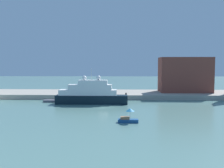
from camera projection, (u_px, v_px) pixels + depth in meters
The scene contains 9 objects.
ground at pixel (104, 108), 73.97m from camera, with size 400.00×400.00×0.00m, color slate.
quay_dock at pixel (108, 94), 100.28m from camera, with size 110.00×20.92×1.69m, color gray.
large_yacht at pixel (91, 94), 80.72m from camera, with size 22.89×3.81×11.38m.
small_motorboat at pixel (128, 117), 54.73m from camera, with size 4.40×1.92×3.14m.
work_barge at pixel (53, 101), 84.62m from camera, with size 6.30×1.99×0.75m, color #595966.
harbor_building at pixel (185, 75), 100.15m from camera, with size 19.74×10.25×13.71m, color brown.
parked_car at pixel (68, 92), 95.82m from camera, with size 4.27×1.78×1.41m.
person_figure at pixel (81, 92), 94.31m from camera, with size 0.36×0.36×1.67m.
mooring_bollard at pixel (126, 94), 90.54m from camera, with size 0.52×0.52×0.77m, color black.
Camera 1 is at (4.81, -73.11, 12.49)m, focal length 40.61 mm.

